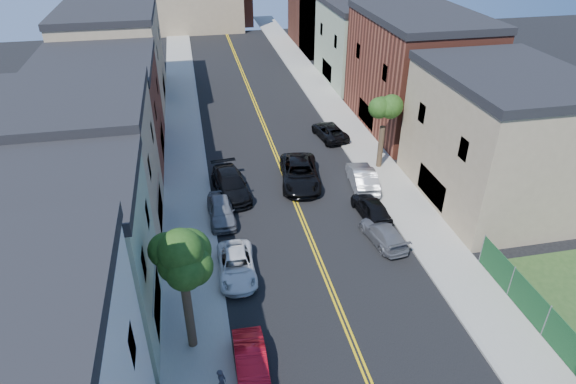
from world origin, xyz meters
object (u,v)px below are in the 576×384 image
grey_car_left (221,210)px  black_car_left (231,185)px  white_pickup (237,266)px  black_suv_lane (300,173)px  silver_car_right (362,178)px  red_sedan (251,364)px  dark_car_right_far (330,131)px  grey_car_right (383,233)px  black_car_right (371,207)px  pedestrian_left (222,383)px

grey_car_left → black_car_left: size_ratio=0.78×
white_pickup → black_suv_lane: black_suv_lane is taller
white_pickup → silver_car_right: size_ratio=0.95×
silver_car_right → black_suv_lane: size_ratio=0.79×
red_sedan → dark_car_right_far: (10.77, 24.72, -0.02)m
grey_car_right → red_sedan: bearing=33.8°
grey_car_right → black_car_right: (0.25, 2.96, 0.09)m
dark_car_right_far → black_suv_lane: (-4.57, -7.63, 0.20)m
grey_car_left → silver_car_right: silver_car_right is taller
dark_car_right_far → grey_car_right: bearing=78.7°
grey_car_left → pedestrian_left: size_ratio=2.86×
grey_car_right → black_car_right: 2.97m
silver_car_right → pedestrian_left: 20.49m
white_pickup → black_car_left: size_ratio=0.83×
grey_car_right → black_suv_lane: size_ratio=0.70×
black_car_left → pedestrian_left: size_ratio=3.66×
black_car_left → grey_car_right: size_ratio=1.29×
black_car_right → dark_car_right_far: (0.71, 13.15, -0.06)m
black_suv_lane → white_pickup: bearing=-113.8°
red_sedan → grey_car_left: grey_car_left is taller
black_car_right → dark_car_right_far: size_ratio=0.89×
white_pickup → grey_car_left: grey_car_left is taller
black_car_left → grey_car_right: 12.02m
black_suv_lane → red_sedan: bearing=-102.0°
black_car_left → black_suv_lane: black_suv_lane is taller
black_suv_lane → pedestrian_left: (-7.63, -17.99, 0.06)m
black_car_left → dark_car_right_far: 12.92m
silver_car_right → black_suv_lane: (-4.57, 1.53, 0.05)m
red_sedan → dark_car_right_far: 26.96m
black_car_left → pedestrian_left: bearing=-103.6°
red_sedan → black_car_left: black_car_left is taller
white_pickup → grey_car_left: (-0.38, 6.01, 0.10)m
dark_car_right_far → black_suv_lane: black_suv_lane is taller
silver_car_right → pedestrian_left: pedestrian_left is taller
silver_car_right → pedestrian_left: (-12.20, -16.46, 0.11)m
black_car_left → silver_car_right: (10.00, -0.97, -0.01)m
black_car_left → black_car_right: 10.53m
black_car_right → red_sedan: bearing=45.4°
grey_car_left → red_sedan: bearing=-90.2°
white_pickup → black_car_right: size_ratio=1.10×
red_sedan → silver_car_right: silver_car_right is taller
white_pickup → pedestrian_left: 8.33m
white_pickup → black_suv_lane: (6.06, 9.81, 0.21)m
grey_car_left → white_pickup: bearing=-87.6°
grey_car_left → silver_car_right: bearing=10.5°
grey_car_right → pedestrian_left: bearing=32.7°
red_sedan → white_pickup: size_ratio=0.89×
white_pickup → grey_car_right: size_ratio=1.07×
white_pickup → black_car_right: black_car_right is taller
grey_car_right → grey_car_left: bearing=-32.5°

